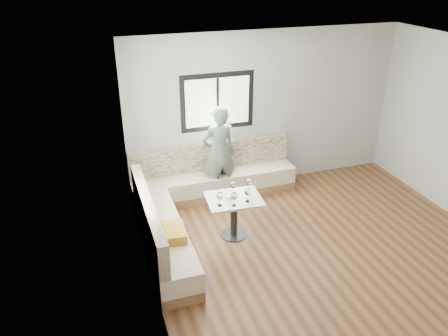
{
  "coord_description": "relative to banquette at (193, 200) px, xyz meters",
  "views": [
    {
      "loc": [
        -3.04,
        -4.3,
        3.89
      ],
      "look_at": [
        -1.26,
        1.05,
        1.13
      ],
      "focal_mm": 35.0,
      "sensor_mm": 36.0,
      "label": 1
    }
  ],
  "objects": [
    {
      "name": "room",
      "position": [
        1.51,
        -1.54,
        1.08
      ],
      "size": [
        5.01,
        5.01,
        2.81
      ],
      "color": "brown",
      "rests_on": "ground"
    },
    {
      "name": "banquette",
      "position": [
        0.0,
        0.0,
        0.0
      ],
      "size": [
        2.9,
        2.8,
        0.95
      ],
      "color": "#946740",
      "rests_on": "ground"
    },
    {
      "name": "table",
      "position": [
        0.46,
        -0.67,
        0.16
      ],
      "size": [
        0.85,
        0.68,
        0.66
      ],
      "rotation": [
        0.0,
        0.0,
        -0.08
      ],
      "color": "black",
      "rests_on": "ground"
    },
    {
      "name": "person",
      "position": [
        0.61,
        0.56,
        0.51
      ],
      "size": [
        0.64,
        0.44,
        1.68
      ],
      "primitive_type": "imported",
      "rotation": [
        0.0,
        0.0,
        3.21
      ],
      "color": "#59635E",
      "rests_on": "ground"
    },
    {
      "name": "olive_ramekin",
      "position": [
        0.38,
        -0.64,
        0.35
      ],
      "size": [
        0.11,
        0.11,
        0.04
      ],
      "color": "white",
      "rests_on": "table"
    },
    {
      "name": "wine_glass_a",
      "position": [
        0.19,
        -0.8,
        0.48
      ],
      "size": [
        0.1,
        0.1,
        0.22
      ],
      "color": "white",
      "rests_on": "table"
    },
    {
      "name": "wine_glass_b",
      "position": [
        0.38,
        -0.87,
        0.48
      ],
      "size": [
        0.1,
        0.1,
        0.22
      ],
      "color": "white",
      "rests_on": "table"
    },
    {
      "name": "wine_glass_c",
      "position": [
        0.61,
        -0.82,
        0.48
      ],
      "size": [
        0.1,
        0.1,
        0.22
      ],
      "color": "white",
      "rests_on": "table"
    },
    {
      "name": "wine_glass_d",
      "position": [
        0.48,
        -0.55,
        0.48
      ],
      "size": [
        0.1,
        0.1,
        0.22
      ],
      "color": "white",
      "rests_on": "table"
    },
    {
      "name": "wine_glass_e",
      "position": [
        0.73,
        -0.56,
        0.48
      ],
      "size": [
        0.1,
        0.1,
        0.22
      ],
      "color": "white",
      "rests_on": "table"
    }
  ]
}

